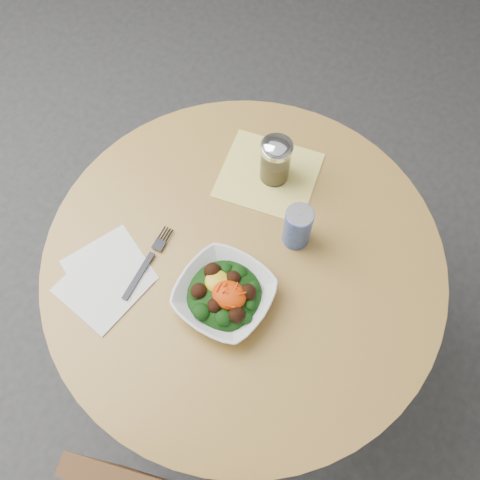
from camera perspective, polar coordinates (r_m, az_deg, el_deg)
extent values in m
plane|color=#2F3032|center=(1.90, 0.25, -11.21)|extent=(6.00, 6.00, 0.00)
cylinder|color=black|center=(1.88, 0.25, -11.10)|extent=(0.52, 0.52, 0.03)
cylinder|color=black|center=(1.56, 0.30, -7.95)|extent=(0.10, 0.10, 0.71)
cylinder|color=#C39346|center=(1.21, 0.39, -2.51)|extent=(0.90, 0.90, 0.04)
cube|color=yellow|center=(1.29, 3.07, 6.95)|extent=(0.24, 0.22, 0.00)
cube|color=white|center=(1.21, -13.81, -3.12)|extent=(0.22, 0.22, 0.00)
cube|color=white|center=(1.20, -14.45, -4.74)|extent=(0.20, 0.20, 0.00)
imported|color=silver|center=(1.13, -1.68, -5.89)|extent=(0.22, 0.22, 0.05)
ellipsoid|color=black|center=(1.13, -1.68, -5.92)|extent=(0.16, 0.16, 0.06)
ellipsoid|color=gold|center=(1.12, -2.47, -4.41)|extent=(0.05, 0.05, 0.02)
ellipsoid|color=red|center=(1.10, -1.17, -5.89)|extent=(0.07, 0.06, 0.03)
cube|color=black|center=(1.19, -10.76, -3.78)|extent=(0.02, 0.12, 0.00)
cube|color=black|center=(1.21, -8.31, 0.02)|extent=(0.03, 0.07, 0.00)
cylinder|color=silver|center=(1.25, 3.78, 8.24)|extent=(0.07, 0.07, 0.11)
cylinder|color=olive|center=(1.27, 3.71, 7.66)|extent=(0.06, 0.06, 0.06)
cylinder|color=silver|center=(1.20, 3.95, 9.79)|extent=(0.07, 0.07, 0.01)
ellipsoid|color=silver|center=(1.19, 3.96, 9.97)|extent=(0.07, 0.07, 0.03)
cylinder|color=#0D1F96|center=(1.16, 6.16, 1.38)|extent=(0.06, 0.06, 0.11)
cylinder|color=#B9B8C0|center=(1.11, 6.45, 2.73)|extent=(0.06, 0.06, 0.00)
cube|color=#B9B8C0|center=(1.12, 6.59, 3.09)|extent=(0.01, 0.02, 0.00)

